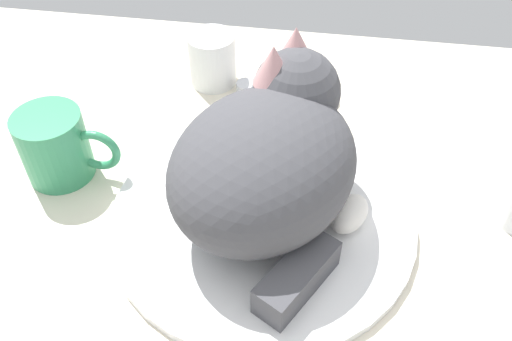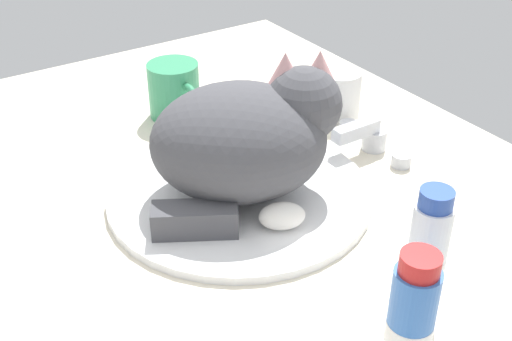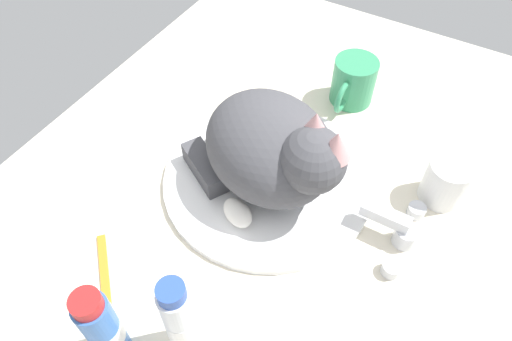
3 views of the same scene
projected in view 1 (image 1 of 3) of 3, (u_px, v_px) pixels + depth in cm
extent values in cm
cube|color=silver|center=(262.00, 228.00, 63.96)|extent=(110.00, 82.50, 3.00)
cylinder|color=white|center=(263.00, 217.00, 62.52)|extent=(34.43, 34.43, 1.10)
cylinder|color=silver|center=(286.00, 88.00, 78.01)|extent=(3.60, 3.60, 3.10)
cube|color=silver|center=(284.00, 89.00, 73.62)|extent=(2.00, 7.39, 2.00)
cylinder|color=silver|center=(246.00, 88.00, 79.08)|extent=(2.80, 2.80, 1.80)
cylinder|color=silver|center=(326.00, 96.00, 77.86)|extent=(2.80, 2.80, 1.80)
ellipsoid|color=#4C4C51|center=(263.00, 168.00, 56.99)|extent=(26.24, 27.97, 14.53)
sphere|color=#4C4C51|center=(296.00, 92.00, 59.53)|extent=(12.94, 12.94, 9.66)
ellipsoid|color=white|center=(286.00, 117.00, 59.95)|extent=(7.54, 7.98, 5.32)
cone|color=#DB9E9E|center=(273.00, 64.00, 56.05)|extent=(5.82, 5.82, 4.35)
cone|color=#DB9E9E|center=(296.00, 45.00, 58.57)|extent=(5.82, 5.82, 4.35)
cube|color=#4C4C51|center=(297.00, 277.00, 53.97)|extent=(8.21, 10.59, 3.64)
ellipsoid|color=white|center=(349.00, 216.00, 59.70)|extent=(5.70, 6.61, 3.27)
cylinder|color=#389966|center=(54.00, 146.00, 65.28)|extent=(8.04, 8.04, 8.72)
torus|color=#389966|center=(96.00, 150.00, 64.73)|extent=(5.88, 1.00, 5.88)
cylinder|color=white|center=(212.00, 59.00, 79.13)|extent=(6.77, 6.77, 7.61)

